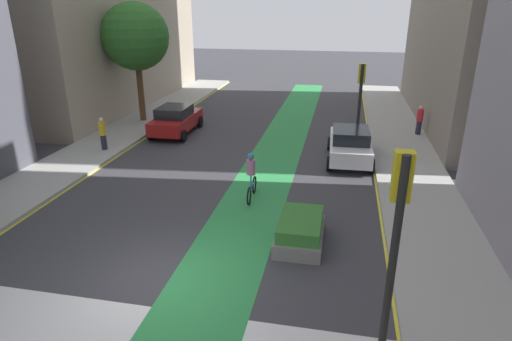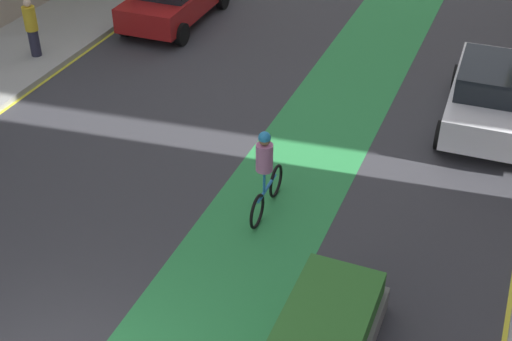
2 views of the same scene
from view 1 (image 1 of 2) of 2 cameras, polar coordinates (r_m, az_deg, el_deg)
ground_plane at (r=12.10m, az=-12.37°, el=-13.86°), size 120.00×120.00×0.00m
bike_lane_paint at (r=11.66m, az=-5.77°, el=-14.88°), size 2.40×60.00×0.01m
crosswalk_band at (r=10.70m, az=-16.79°, el=-19.69°), size 12.00×1.80×0.01m
sidewalk_right at (r=11.67m, az=25.65°, el=-16.75°), size 3.00×60.00×0.15m
curb_stripe_right at (r=11.40m, az=17.98°, el=-16.94°), size 0.16×60.00×0.01m
traffic_signal_near_right at (r=8.48m, az=18.15°, el=-6.28°), size 0.35×0.52×4.42m
traffic_signal_far_right at (r=22.62m, az=13.66°, el=10.49°), size 0.35×0.52×4.07m
car_white_right_far at (r=20.31m, az=12.30°, el=3.40°), size 2.13×4.25×1.57m
car_red_left_far at (r=24.60m, az=-10.55°, el=6.64°), size 2.07×4.23×1.57m
cyclist_in_lane at (r=15.79m, az=-0.63°, el=-0.65°), size 0.32×1.73×1.86m
pedestrian_sidewalk_right_a at (r=25.15m, az=20.79°, el=6.27°), size 0.34×0.34×1.58m
pedestrian_sidewalk_left_a at (r=22.28m, az=-19.58°, el=4.63°), size 0.34×0.34×1.59m
street_tree_far at (r=26.84m, az=-15.63°, el=16.64°), size 3.85×3.85×6.85m
median_planter at (r=13.28m, az=5.85°, el=-7.96°), size 1.39×2.28×0.85m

